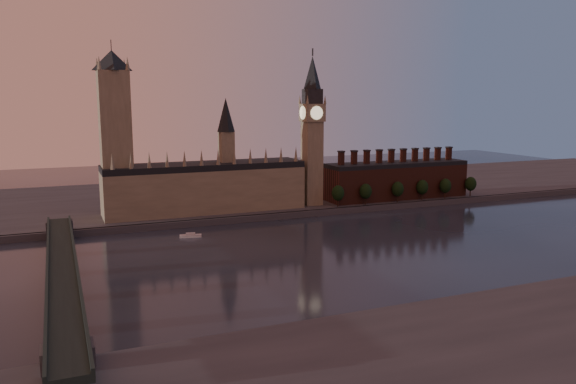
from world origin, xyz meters
The scene contains 14 objects.
ground centered at (0.00, 0.00, 0.00)m, with size 900.00×900.00×0.00m, color black.
north_bank centered at (0.00, 178.04, 2.00)m, with size 900.00×182.00×4.00m.
palace_of_westminster centered at (-64.41, 114.91, 21.63)m, with size 130.00×30.30×74.00m.
victoria_tower centered at (-120.00, 115.00, 59.09)m, with size 24.00×24.00×108.00m.
big_ben centered at (10.00, 110.00, 56.83)m, with size 15.00×15.00×107.00m.
chimney_block centered at (80.00, 110.00, 17.82)m, with size 110.00×25.00×37.00m.
embankment_tree_0 centered at (22.92, 94.96, 13.47)m, with size 8.60×8.60×14.88m.
embankment_tree_1 centered at (44.45, 94.44, 13.47)m, with size 8.60×8.60×14.88m.
embankment_tree_2 centered at (70.78, 94.20, 13.47)m, with size 8.60×8.60×14.88m.
embankment_tree_3 centered at (92.43, 94.82, 13.47)m, with size 8.60×8.60×14.88m.
embankment_tree_4 centered at (112.29, 93.66, 13.47)m, with size 8.60×8.60×14.88m.
embankment_tree_5 centered at (136.25, 94.13, 13.47)m, with size 8.60×8.60×14.88m.
westminster_bridge centered at (-155.00, -2.70, 7.44)m, with size 14.00×200.00×11.55m.
river_boat centered at (-86.90, 64.07, 0.93)m, with size 12.63×6.18×2.43m.
Camera 1 is at (-154.83, -242.03, 76.58)m, focal length 35.00 mm.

